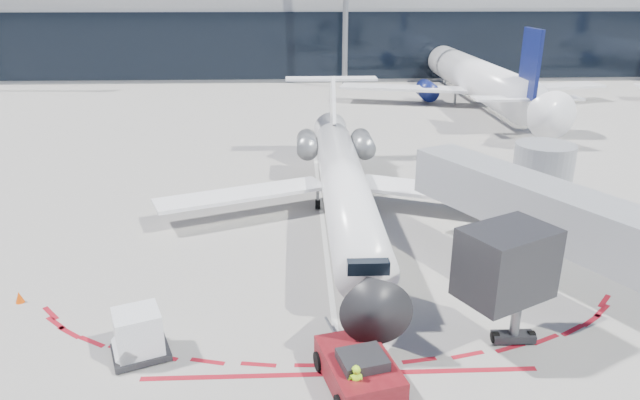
{
  "coord_description": "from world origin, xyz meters",
  "views": [
    {
      "loc": [
        -1.42,
        -28.08,
        12.82
      ],
      "look_at": [
        -0.24,
        0.28,
        2.12
      ],
      "focal_mm": 32.0,
      "sensor_mm": 36.0,
      "label": 1
    }
  ],
  "objects_px": {
    "regional_jet": "(343,180)",
    "uld_container": "(139,335)",
    "pushback_tug": "(359,370)",
    "ramp_worker": "(355,386)"
  },
  "relations": [
    {
      "from": "regional_jet",
      "to": "ramp_worker",
      "type": "height_order",
      "value": "regional_jet"
    },
    {
      "from": "regional_jet",
      "to": "ramp_worker",
      "type": "xyz_separation_m",
      "value": [
        -0.89,
        -16.29,
        -1.47
      ]
    },
    {
      "from": "uld_container",
      "to": "pushback_tug",
      "type": "bearing_deg",
      "value": -36.39
    },
    {
      "from": "pushback_tug",
      "to": "regional_jet",
      "type": "bearing_deg",
      "value": 73.15
    },
    {
      "from": "regional_jet",
      "to": "uld_container",
      "type": "distance_m",
      "value": 15.82
    },
    {
      "from": "pushback_tug",
      "to": "uld_container",
      "type": "height_order",
      "value": "uld_container"
    },
    {
      "from": "ramp_worker",
      "to": "uld_container",
      "type": "height_order",
      "value": "uld_container"
    },
    {
      "from": "ramp_worker",
      "to": "regional_jet",
      "type": "bearing_deg",
      "value": -94.0
    },
    {
      "from": "pushback_tug",
      "to": "ramp_worker",
      "type": "relative_size",
      "value": 3.48
    },
    {
      "from": "regional_jet",
      "to": "pushback_tug",
      "type": "xyz_separation_m",
      "value": [
        -0.66,
        -15.22,
        -1.64
      ]
    }
  ]
}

